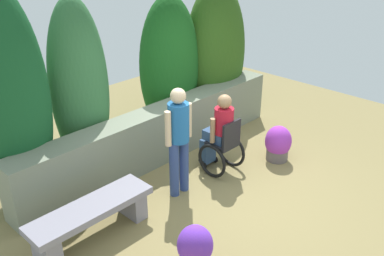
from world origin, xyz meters
TOP-DOWN VIEW (x-y plane):
  - ground_plane at (0.00, 0.00)m, footprint 10.18×10.18m
  - stone_retaining_wall at (0.00, 1.49)m, footprint 5.23×0.46m
  - hedge_backdrop at (0.18, 2.04)m, footprint 5.32×1.07m
  - stone_bench at (-1.96, 0.59)m, footprint 1.64×0.48m
  - person_in_wheelchair at (0.42, 0.49)m, footprint 0.53×0.66m
  - person_standing_companion at (-0.48, 0.52)m, footprint 0.49×0.30m
  - flower_pot_purple_near at (-1.51, -0.79)m, footprint 0.41×0.41m
  - flower_pot_terracotta_by_wall at (1.36, 0.02)m, footprint 0.44×0.44m

SIDE VIEW (x-z plane):
  - ground_plane at x=0.00m, z-range 0.00..0.00m
  - flower_pot_terracotta_by_wall at x=1.36m, z-range -0.02..0.60m
  - stone_bench at x=-1.96m, z-range 0.08..0.56m
  - flower_pot_purple_near at x=-1.51m, z-range 0.01..0.66m
  - stone_retaining_wall at x=0.00m, z-range 0.00..0.92m
  - person_in_wheelchair at x=0.42m, z-range -0.04..1.29m
  - person_standing_companion at x=-0.48m, z-range 0.13..1.78m
  - hedge_backdrop at x=0.18m, z-range -0.16..2.93m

